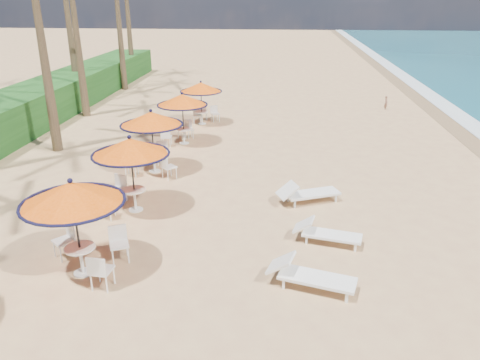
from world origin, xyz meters
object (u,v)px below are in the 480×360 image
(lounger_near, at_px, (308,275))
(station_4, at_px, (202,92))
(lounger_far, at_px, (306,193))
(lounger_mid, at_px, (325,233))
(station_0, at_px, (76,205))
(station_2, at_px, (152,127))
(station_1, at_px, (128,154))
(station_3, at_px, (182,106))

(lounger_near, bearing_deg, station_4, 124.58)
(station_4, relative_size, lounger_far, 1.04)
(lounger_near, relative_size, lounger_mid, 1.11)
(station_0, height_order, station_2, station_0)
(station_4, distance_m, lounger_far, 10.82)
(station_2, xyz_separation_m, lounger_near, (5.50, -7.11, -1.44))
(lounger_near, bearing_deg, station_1, 160.95)
(station_0, distance_m, station_3, 10.69)
(station_3, xyz_separation_m, lounger_near, (5.15, -10.83, -1.38))
(station_0, relative_size, station_3, 1.07)
(station_2, distance_m, lounger_mid, 7.97)
(station_4, xyz_separation_m, lounger_near, (4.84, -14.28, -1.30))
(station_1, distance_m, station_3, 7.13)
(station_2, height_order, lounger_far, station_2)
(station_1, xyz_separation_m, station_4, (0.47, 10.57, -0.23))
(lounger_mid, bearing_deg, station_2, 153.55)
(station_0, xyz_separation_m, lounger_far, (5.58, 4.62, -1.49))
(station_1, xyz_separation_m, station_2, (-0.19, 3.41, -0.09))
(station_1, bearing_deg, station_0, -91.80)
(station_2, relative_size, lounger_far, 1.13)
(station_0, bearing_deg, lounger_far, 39.66)
(lounger_far, bearing_deg, station_4, 94.79)
(lounger_far, bearing_deg, lounger_mid, -104.24)
(lounger_far, bearing_deg, station_3, 108.29)
(station_1, height_order, station_3, station_1)
(station_1, relative_size, station_4, 1.10)
(station_1, xyz_separation_m, lounger_near, (5.31, -3.71, -1.54))
(station_2, height_order, lounger_mid, station_2)
(station_0, relative_size, lounger_near, 1.17)
(station_3, relative_size, lounger_far, 1.09)
(station_3, height_order, station_4, station_3)
(lounger_near, relative_size, lounger_far, 0.99)
(station_3, bearing_deg, station_4, 84.82)
(lounger_far, bearing_deg, station_0, -163.25)
(station_2, xyz_separation_m, station_4, (0.67, 7.17, -0.14))
(station_2, distance_m, lounger_far, 6.29)
(station_4, bearing_deg, lounger_far, -62.30)
(station_3, xyz_separation_m, station_4, (0.31, 3.45, -0.07))
(station_0, bearing_deg, station_3, 88.54)
(station_0, relative_size, lounger_mid, 1.30)
(station_1, bearing_deg, lounger_near, -34.92)
(station_1, xyz_separation_m, lounger_far, (5.47, 1.06, -1.53))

